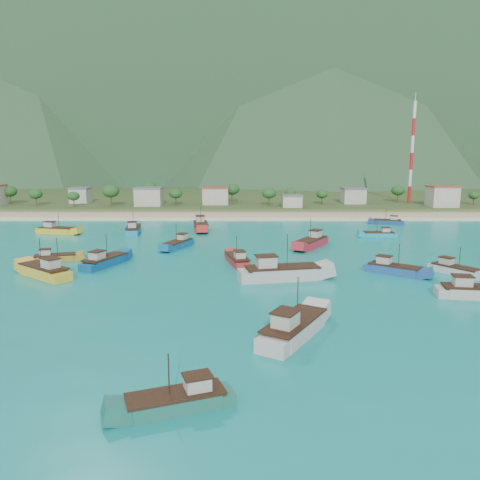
{
  "coord_description": "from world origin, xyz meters",
  "views": [
    {
      "loc": [
        3.33,
        -78.7,
        20.82
      ],
      "look_at": [
        3.0,
        18.0,
        3.0
      ],
      "focal_mm": 35.0,
      "sensor_mm": 36.0,
      "label": 1
    }
  ],
  "objects_px": {
    "boat_20": "(455,271)",
    "boat_0": "(57,231)",
    "boat_3": "(394,270)",
    "boat_1": "(105,262)",
    "boat_19": "(312,243)",
    "boat_13": "(178,245)",
    "radio_tower": "(412,153)",
    "boat_22": "(54,258)",
    "boat_17": "(388,222)",
    "boat_24": "(294,329)",
    "boat_9": "(201,226)",
    "boat_11": "(281,273)",
    "boat_6": "(133,230)",
    "boat_7": "(476,293)",
    "boat_10": "(178,402)",
    "boat_2": "(379,235)",
    "boat_23": "(238,261)",
    "boat_25": "(45,272)"
  },
  "relations": [
    {
      "from": "boat_10",
      "to": "boat_25",
      "type": "xyz_separation_m",
      "value": [
        -28.65,
        42.32,
        0.29
      ]
    },
    {
      "from": "boat_10",
      "to": "boat_13",
      "type": "distance_m",
      "value": 68.59
    },
    {
      "from": "boat_13",
      "to": "boat_2",
      "type": "bearing_deg",
      "value": -141.88
    },
    {
      "from": "boat_9",
      "to": "boat_25",
      "type": "bearing_deg",
      "value": 58.22
    },
    {
      "from": "boat_17",
      "to": "boat_24",
      "type": "xyz_separation_m",
      "value": [
        -38.2,
        -88.7,
        0.39
      ]
    },
    {
      "from": "boat_2",
      "to": "boat_6",
      "type": "height_order",
      "value": "boat_6"
    },
    {
      "from": "radio_tower",
      "to": "boat_25",
      "type": "relative_size",
      "value": 3.44
    },
    {
      "from": "boat_20",
      "to": "boat_22",
      "type": "height_order",
      "value": "boat_20"
    },
    {
      "from": "boat_24",
      "to": "boat_19",
      "type": "bearing_deg",
      "value": 109.69
    },
    {
      "from": "boat_6",
      "to": "boat_22",
      "type": "relative_size",
      "value": 1.28
    },
    {
      "from": "boat_6",
      "to": "boat_19",
      "type": "distance_m",
      "value": 48.64
    },
    {
      "from": "boat_2",
      "to": "boat_11",
      "type": "bearing_deg",
      "value": 146.29
    },
    {
      "from": "boat_10",
      "to": "boat_24",
      "type": "xyz_separation_m",
      "value": [
        11.25,
        15.51,
        0.36
      ]
    },
    {
      "from": "boat_0",
      "to": "boat_1",
      "type": "relative_size",
      "value": 0.99
    },
    {
      "from": "boat_11",
      "to": "boat_2",
      "type": "bearing_deg",
      "value": 134.19
    },
    {
      "from": "boat_19",
      "to": "boat_13",
      "type": "bearing_deg",
      "value": 33.78
    },
    {
      "from": "boat_6",
      "to": "boat_7",
      "type": "distance_m",
      "value": 85.22
    },
    {
      "from": "boat_7",
      "to": "boat_11",
      "type": "distance_m",
      "value": 29.57
    },
    {
      "from": "boat_9",
      "to": "boat_1",
      "type": "bearing_deg",
      "value": 63.43
    },
    {
      "from": "boat_1",
      "to": "boat_25",
      "type": "height_order",
      "value": "boat_25"
    },
    {
      "from": "boat_3",
      "to": "boat_0",
      "type": "bearing_deg",
      "value": -82.86
    },
    {
      "from": "boat_1",
      "to": "boat_9",
      "type": "xyz_separation_m",
      "value": [
        14.47,
        42.95,
        0.15
      ]
    },
    {
      "from": "boat_9",
      "to": "boat_23",
      "type": "relative_size",
      "value": 1.23
    },
    {
      "from": "boat_2",
      "to": "boat_9",
      "type": "xyz_separation_m",
      "value": [
        -46.54,
        11.36,
        0.41
      ]
    },
    {
      "from": "boat_22",
      "to": "boat_24",
      "type": "xyz_separation_m",
      "value": [
        42.99,
        -38.8,
        0.42
      ]
    },
    {
      "from": "radio_tower",
      "to": "boat_22",
      "type": "xyz_separation_m",
      "value": [
        -103.87,
        -96.84,
        -20.77
      ]
    },
    {
      "from": "boat_9",
      "to": "boat_24",
      "type": "distance_m",
      "value": 79.66
    },
    {
      "from": "boat_13",
      "to": "boat_19",
      "type": "bearing_deg",
      "value": -155.6
    },
    {
      "from": "radio_tower",
      "to": "boat_19",
      "type": "distance_m",
      "value": 98.74
    },
    {
      "from": "boat_20",
      "to": "boat_0",
      "type": "bearing_deg",
      "value": -61.46
    },
    {
      "from": "boat_1",
      "to": "boat_13",
      "type": "height_order",
      "value": "boat_1"
    },
    {
      "from": "boat_7",
      "to": "boat_13",
      "type": "bearing_deg",
      "value": -119.31
    },
    {
      "from": "boat_1",
      "to": "boat_11",
      "type": "distance_m",
      "value": 33.88
    },
    {
      "from": "boat_11",
      "to": "boat_13",
      "type": "relative_size",
      "value": 1.4
    },
    {
      "from": "radio_tower",
      "to": "boat_17",
      "type": "distance_m",
      "value": 56.1
    },
    {
      "from": "boat_6",
      "to": "boat_17",
      "type": "height_order",
      "value": "boat_6"
    },
    {
      "from": "radio_tower",
      "to": "boat_9",
      "type": "distance_m",
      "value": 99.49
    },
    {
      "from": "boat_0",
      "to": "boat_25",
      "type": "bearing_deg",
      "value": 32.13
    },
    {
      "from": "boat_3",
      "to": "boat_20",
      "type": "distance_m",
      "value": 10.73
    },
    {
      "from": "boat_0",
      "to": "boat_13",
      "type": "relative_size",
      "value": 1.08
    },
    {
      "from": "boat_17",
      "to": "boat_22",
      "type": "xyz_separation_m",
      "value": [
        -81.19,
        -49.91,
        -0.02
      ]
    },
    {
      "from": "boat_9",
      "to": "boat_20",
      "type": "xyz_separation_m",
      "value": [
        49.05,
        -48.58,
        -0.33
      ]
    },
    {
      "from": "boat_9",
      "to": "boat_11",
      "type": "bearing_deg",
      "value": 100.9
    },
    {
      "from": "boat_1",
      "to": "boat_19",
      "type": "bearing_deg",
      "value": 46.57
    },
    {
      "from": "boat_10",
      "to": "boat_7",
      "type": "bearing_deg",
      "value": -72.41
    },
    {
      "from": "boat_17",
      "to": "boat_20",
      "type": "relative_size",
      "value": 1.03
    },
    {
      "from": "boat_9",
      "to": "boat_0",
      "type": "bearing_deg",
      "value": 1.81
    },
    {
      "from": "boat_7",
      "to": "boat_25",
      "type": "relative_size",
      "value": 0.98
    },
    {
      "from": "boat_17",
      "to": "boat_25",
      "type": "relative_size",
      "value": 0.8
    },
    {
      "from": "boat_2",
      "to": "boat_3",
      "type": "xyz_separation_m",
      "value": [
        -8.22,
        -37.05,
        0.16
      ]
    }
  ]
}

